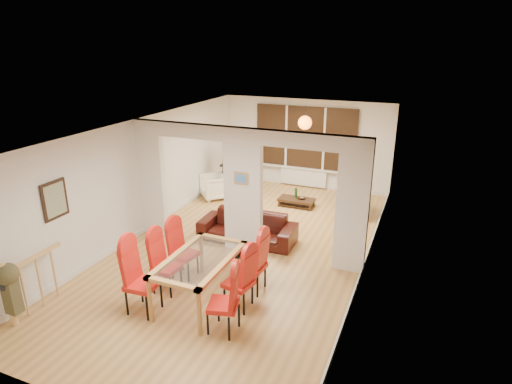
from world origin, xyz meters
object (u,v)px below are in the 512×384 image
Objects in this scene: dining_chair_ra at (223,300)px; dining_chair_rc at (252,262)px; dining_table at (201,279)px; dining_chair_rb at (238,279)px; dining_chair_lb at (166,264)px; television at (358,204)px; dining_chair_lc at (184,251)px; bottle at (296,193)px; bowl at (301,198)px; dining_chair_la at (142,279)px; person at (226,169)px; sofa at (247,228)px; coffee_table at (296,202)px; armchair at (215,187)px.

dining_chair_ra is 0.99× the size of dining_chair_rc.
dining_chair_rb reaches higher than dining_table.
dining_chair_lb reaches higher than television.
dining_chair_lb reaches higher than dining_chair_lc.
dining_chair_rc is at bearing -83.05° from bottle.
dining_chair_la is at bearing -100.61° from bowl.
dining_chair_ra reaches higher than bowl.
television is at bearing 63.71° from dining_chair_ra.
dining_chair_rb is 4.92m from television.
dining_table is at bearing 38.00° from dining_chair_la.
dining_chair_la reaches higher than television.
dining_chair_rc is (0.67, 0.62, 0.14)m from dining_table.
dining_chair_lb is at bearing -9.67° from person.
sofa reaches higher than coffee_table.
television is (1.81, 4.84, -0.12)m from dining_table.
bottle is 0.20m from bowl.
dining_table is 4.86m from bottle.
coffee_table is (-0.52, 5.36, -0.43)m from dining_chair_ra.
dining_chair_ra reaches higher than dining_chair_rb.
coffee_table is at bearing 80.57° from dining_chair_ra.
dining_chair_lb is 1.07× the size of television.
person reaches higher than bottle.
bottle is at bearing 166.41° from bowl.
dining_chair_rc is (1.36, 0.59, 0.02)m from dining_chair_lb.
bowl is (-1.49, -0.02, -0.04)m from television.
dining_chair_lb is 0.98× the size of dining_chair_ra.
dining_chair_la is 5.60m from person.
dining_chair_rb is 0.67× the size of person.
dining_table is 1.58× the size of dining_chair_rc.
person is 1.69× the size of coffee_table.
armchair is (-1.44, 3.96, -0.19)m from dining_chair_lc.
dining_chair_rb is at bearing -85.78° from bowl.
armchair reaches higher than bowl.
dining_table is 4.83m from bowl.
dining_chair_rb is 3.78× the size of bottle.
coffee_table is at bearing 106.86° from dining_chair_rb.
dining_chair_rc is at bearing -66.02° from sofa.
bottle is (-0.52, 4.24, -0.19)m from dining_chair_rc.
dining_chair_rc is at bearing -83.53° from coffee_table.
dining_chair_rb is at bearing -86.86° from dining_chair_rc.
dining_chair_lc reaches higher than television.
dining_chair_la is 1.11× the size of dining_chair_rb.
dining_chair_lc is 1.43m from dining_chair_rb.
dining_chair_ra is at bearing -74.98° from sofa.
dining_chair_lc is 0.49× the size of sofa.
dining_chair_la reaches higher than dining_chair_lc.
sofa is 7.52× the size of bottle.
bottle is at bearing 80.96° from dining_chair_ra.
armchair is 0.78× the size of coffee_table.
television is at bearing 66.32° from person.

